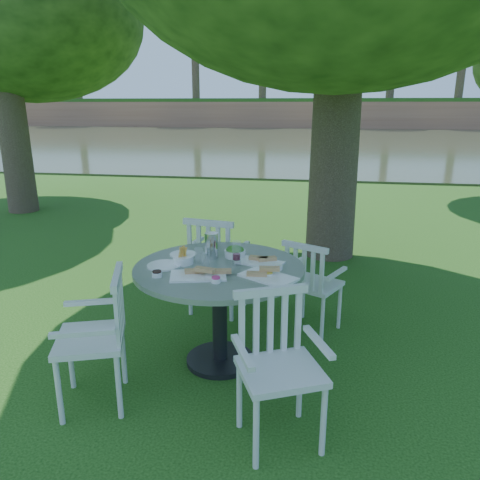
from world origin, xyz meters
name	(u,v)px	position (x,y,z in m)	size (l,w,h in m)	color
ground	(236,333)	(0.00, 0.00, 0.00)	(140.00, 140.00, 0.00)	#123C0C
table	(219,287)	(-0.04, -0.53, 0.67)	(1.34, 1.34, 0.84)	black
chair_ne	(309,281)	(0.65, 0.12, 0.52)	(0.59, 0.58, 0.89)	silver
chair_nw	(214,259)	(-0.30, 0.38, 0.59)	(0.58, 0.55, 1.01)	silver
chair_sw	(104,329)	(-0.72, -1.18, 0.57)	(0.59, 0.61, 0.97)	silver
chair_se	(276,354)	(0.49, -1.30, 0.56)	(0.63, 0.61, 0.96)	silver
tableware	(217,260)	(-0.07, -0.49, 0.88)	(1.20, 0.76, 0.22)	white
river	(309,142)	(0.00, 23.00, 0.00)	(100.00, 28.00, 0.12)	#313A22
far_bank	(322,42)	(0.28, 41.12, 7.25)	(100.00, 18.00, 15.20)	#955C45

